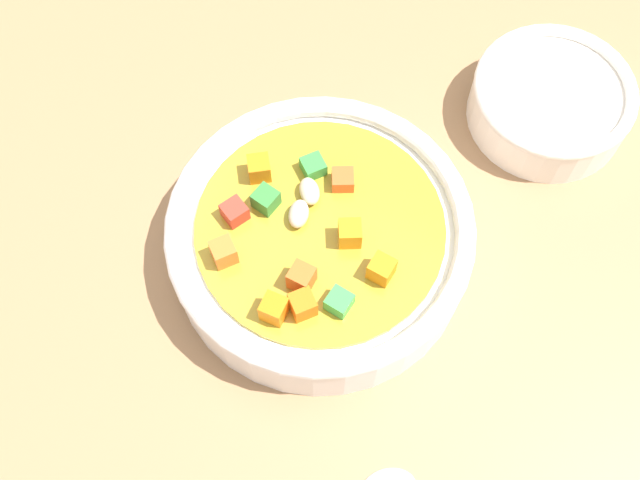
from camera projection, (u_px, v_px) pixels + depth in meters
ground_plane at (320, 260)px, 53.64cm from camera, size 140.00×140.00×2.00cm
soup_bowl_main at (320, 238)px, 50.35cm from camera, size 19.73×19.73×5.88cm
side_bowl_small at (551, 101)px, 55.79cm from camera, size 11.57×11.57×3.83cm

